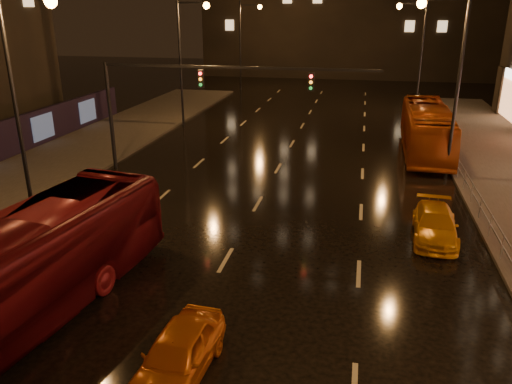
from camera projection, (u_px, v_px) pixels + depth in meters
ground at (272, 179)px, 28.23m from camera, size 140.00×140.00×0.00m
sidewalk_left at (3, 190)px, 26.25m from camera, size 7.00×70.00×0.15m
traffic_signal at (183, 92)px, 27.59m from camera, size 15.31×0.32×6.20m
railing_right at (472, 188)px, 24.09m from camera, size 0.05×56.00×1.00m
bus_red at (12, 276)px, 14.49m from camera, size 4.55×12.57×3.42m
bus_curb at (426, 129)px, 32.88m from camera, size 2.96×11.51×3.19m
taxi_near at (178, 355)px, 12.79m from camera, size 1.81×3.96×1.32m
taxi_far at (435, 224)px, 20.68m from camera, size 1.99×4.34×1.23m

